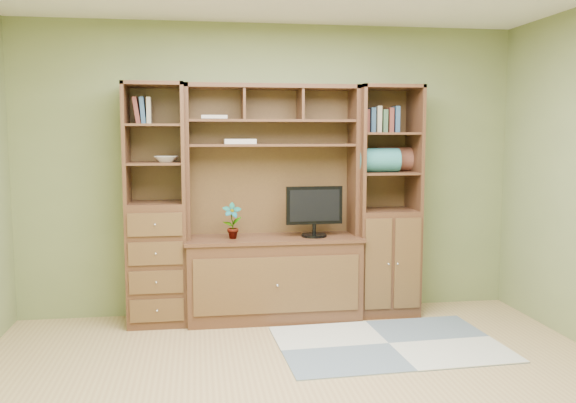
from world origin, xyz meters
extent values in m
cube|color=tan|center=(0.00, 0.00, 0.00)|extent=(4.60, 4.10, 0.04)
cube|color=olive|center=(0.00, 2.00, 1.30)|extent=(4.50, 0.04, 2.60)
cube|color=olive|center=(0.00, -2.00, 1.30)|extent=(4.50, 0.04, 2.60)
cube|color=#462818|center=(-0.02, 1.73, 1.02)|extent=(1.54, 0.53, 2.05)
cube|color=#462818|center=(-1.02, 1.77, 1.02)|extent=(0.50, 0.45, 2.05)
cube|color=#462818|center=(1.01, 1.77, 1.02)|extent=(0.55, 0.45, 2.05)
cube|color=gray|center=(0.78, 0.93, 0.01)|extent=(1.75, 1.21, 0.01)
cube|color=black|center=(0.34, 1.70, 1.03)|extent=(0.51, 0.24, 0.61)
imported|color=#9E5435|center=(-0.38, 1.70, 0.89)|extent=(0.16, 0.11, 0.31)
cube|color=#BCADA0|center=(-0.30, 1.82, 1.56)|extent=(0.27, 0.20, 0.04)
imported|color=beige|center=(-0.92, 1.77, 1.41)|extent=(0.20, 0.20, 0.05)
cube|color=#296B6B|center=(0.92, 1.73, 1.40)|extent=(0.36, 0.21, 0.21)
cube|color=brown|center=(1.15, 1.85, 1.40)|extent=(0.39, 0.22, 0.22)
camera|label=1|loc=(-0.67, -3.48, 1.62)|focal=38.00mm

